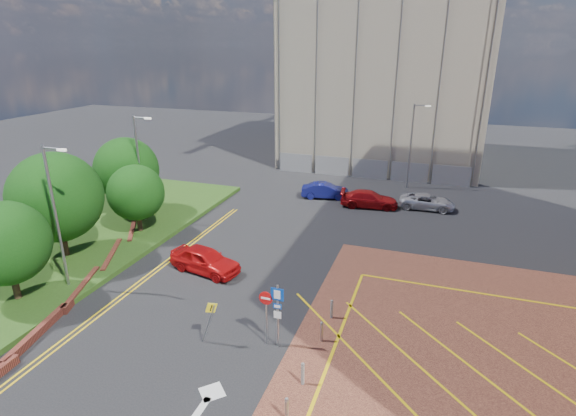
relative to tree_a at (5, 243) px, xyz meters
The scene contains 19 objects.
ground 14.43m from the tree_a, ahead, with size 140.00×140.00×0.00m, color black.
grass_bed 7.95m from the tree_a, 123.69° to the left, with size 14.00×32.00×0.30m, color #284817.
retaining_wall 4.44m from the tree_a, 42.27° to the left, with size 6.06×20.33×0.40m.
tree_a is the anchor object (origin of this frame).
tree_b 5.27m from the tree_a, 106.70° to the left, with size 5.60×5.60×6.74m.
tree_c 10.02m from the tree_a, 87.14° to the left, with size 4.00×4.00×4.90m.
tree_d 13.24m from the tree_a, 100.89° to the left, with size 5.00×5.00×6.08m.
lamp_left_near 2.80m from the tree_a, 51.70° to the left, with size 1.53×0.16×8.00m.
lamp_left_far 12.06m from the tree_a, 92.01° to the left, with size 1.53×0.16×8.00m.
lamp_back 33.34m from the tree_a, 57.15° to the left, with size 1.53×0.16×8.00m.
sign_cluster 14.41m from the tree_a, ahead, with size 1.17×0.12×3.20m.
warning_sign 11.71m from the tree_a, ahead, with size 0.84×0.43×2.24m.
bollard_row 16.66m from the tree_a, ahead, with size 0.14×11.14×0.90m.
construction_building 43.04m from the tree_a, 70.71° to the left, with size 21.20×19.20×22.00m, color #B0A290.
construction_fence 33.63m from the tree_a, 63.43° to the left, with size 21.60×0.06×2.00m, color gray.
car_red_left 10.46m from the tree_a, 39.41° to the left, with size 1.83×4.56×1.55m, color red.
car_blue_back 25.20m from the tree_a, 63.30° to the left, with size 1.47×4.21×1.39m, color navy.
car_red_back 26.41m from the tree_a, 54.08° to the left, with size 1.96×4.83×1.40m, color #A60E11.
car_silver_back 30.22m from the tree_a, 48.06° to the left, with size 2.10×4.56×1.27m, color silver.
Camera 1 is at (6.50, -15.19, 13.10)m, focal length 28.00 mm.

